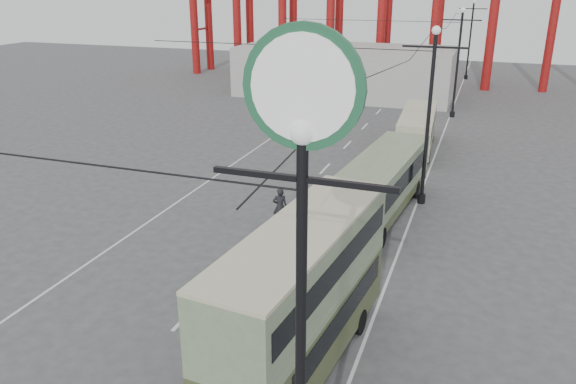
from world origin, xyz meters
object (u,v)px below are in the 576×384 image
at_px(pedestrian, 280,207).
at_px(single_decker_green, 381,183).
at_px(double_decker_bus, 303,292).
at_px(single_decker_cream, 417,129).
at_px(lamp_post_near, 302,204).

bearing_deg(pedestrian, single_decker_green, -166.95).
relative_size(double_decker_bus, pedestrian, 4.66).
bearing_deg(pedestrian, double_decker_bus, 93.08).
relative_size(double_decker_bus, single_decker_cream, 1.02).
relative_size(single_decker_cream, pedestrian, 4.57).
bearing_deg(single_decker_green, pedestrian, -140.77).
relative_size(lamp_post_near, single_decker_cream, 1.20).
bearing_deg(double_decker_bus, single_decker_cream, 95.67).
height_order(lamp_post_near, single_decker_green, lamp_post_near).
distance_m(lamp_post_near, single_decker_green, 19.60).
distance_m(lamp_post_near, single_decker_cream, 32.01).
relative_size(single_decker_green, single_decker_cream, 1.23).
distance_m(double_decker_bus, pedestrian, 11.09).
bearing_deg(lamp_post_near, pedestrian, 111.72).
xyz_separation_m(single_decker_green, single_decker_cream, (0.17, 12.81, -0.18)).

